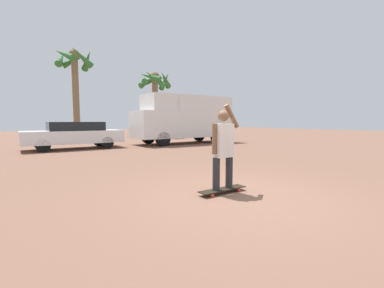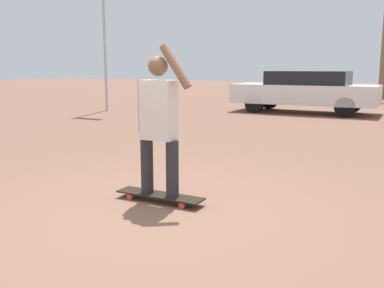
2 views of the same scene
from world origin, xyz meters
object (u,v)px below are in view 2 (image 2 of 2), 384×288
Objects in this scene: person_skateboarder at (159,119)px; skateboard at (160,195)px; parked_car_white at (305,91)px; flagpole at (106,4)px.

skateboard is at bearing -0.00° from person_skateboarder.
person_skateboarder reaches higher than skateboard.
person_skateboarder is (-0.00, 0.00, 0.87)m from skateboard.
parked_car_white is 0.75× the size of flagpole.
skateboard is 0.17× the size of flagpole.
flagpole reaches higher than parked_car_white.
flagpole reaches higher than skateboard.
flagpole is (-6.98, 7.83, 3.49)m from skateboard.
person_skateboarder is 10.33m from parked_car_white.
parked_car_white reaches higher than skateboard.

